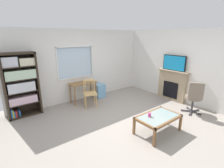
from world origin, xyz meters
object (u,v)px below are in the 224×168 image
(wooden_chair, at_px, (90,93))
(office_chair, at_px, (194,96))
(desk_under_window, at_px, (83,86))
(bookshelf, at_px, (21,83))
(fireplace, at_px, (172,85))
(sippy_cup, at_px, (150,115))
(tv, at_px, (174,63))
(plastic_drawer_unit, at_px, (99,90))
(coffee_table, at_px, (158,118))

(wooden_chair, xyz_separation_m, office_chair, (2.15, -2.40, 0.09))
(desk_under_window, xyz_separation_m, wooden_chair, (-0.03, -0.52, -0.12))
(bookshelf, xyz_separation_m, wooden_chair, (1.87, -0.62, -0.52))
(fireplace, height_order, sippy_cup, fireplace)
(tv, distance_m, office_chair, 1.44)
(fireplace, relative_size, office_chair, 1.15)
(bookshelf, distance_m, tv, 4.95)
(plastic_drawer_unit, bearing_deg, office_chair, -64.52)
(desk_under_window, xyz_separation_m, office_chair, (2.12, -2.91, -0.03))
(bookshelf, relative_size, office_chair, 1.85)
(plastic_drawer_unit, height_order, coffee_table, plastic_drawer_unit)
(desk_under_window, height_order, fireplace, fireplace)
(wooden_chair, height_order, plastic_drawer_unit, wooden_chair)
(fireplace, relative_size, coffee_table, 1.09)
(coffee_table, bearing_deg, bookshelf, 127.66)
(sippy_cup, bearing_deg, bookshelf, 126.54)
(tv, xyz_separation_m, coffee_table, (-2.20, -1.08, -0.99))
(plastic_drawer_unit, bearing_deg, coffee_table, -95.48)
(tv, xyz_separation_m, office_chair, (-0.51, -1.07, -0.81))
(bookshelf, relative_size, wooden_chair, 2.05)
(coffee_table, relative_size, sippy_cup, 11.73)
(fireplace, distance_m, tv, 0.81)
(tv, relative_size, coffee_table, 0.81)
(bookshelf, relative_size, tv, 2.16)
(coffee_table, bearing_deg, fireplace, 25.88)
(plastic_drawer_unit, distance_m, tv, 2.91)
(wooden_chair, distance_m, sippy_cup, 2.30)
(fireplace, height_order, office_chair, fireplace)
(coffee_table, bearing_deg, wooden_chair, 100.79)
(bookshelf, xyz_separation_m, tv, (4.53, -1.94, 0.38))
(plastic_drawer_unit, xyz_separation_m, tv, (1.92, -1.89, 1.12))
(fireplace, xyz_separation_m, tv, (-0.02, 0.00, 0.81))
(tv, distance_m, sippy_cup, 2.72)
(sippy_cup, bearing_deg, fireplace, 21.76)
(desk_under_window, height_order, plastic_drawer_unit, desk_under_window)
(coffee_table, bearing_deg, sippy_cup, 146.82)
(wooden_chair, xyz_separation_m, plastic_drawer_unit, (0.74, 0.57, -0.21))
(desk_under_window, xyz_separation_m, fireplace, (2.64, -1.84, -0.04))
(plastic_drawer_unit, bearing_deg, sippy_cup, -99.29)
(tv, bearing_deg, fireplace, 0.00)
(tv, bearing_deg, sippy_cup, -158.09)
(plastic_drawer_unit, height_order, office_chair, office_chair)
(sippy_cup, bearing_deg, desk_under_window, 94.99)
(tv, bearing_deg, office_chair, -115.19)
(tv, height_order, coffee_table, tv)
(coffee_table, bearing_deg, tv, 26.06)
(bookshelf, relative_size, desk_under_window, 1.98)
(tv, bearing_deg, desk_under_window, 145.03)
(bookshelf, relative_size, fireplace, 1.61)
(wooden_chair, relative_size, tv, 1.05)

